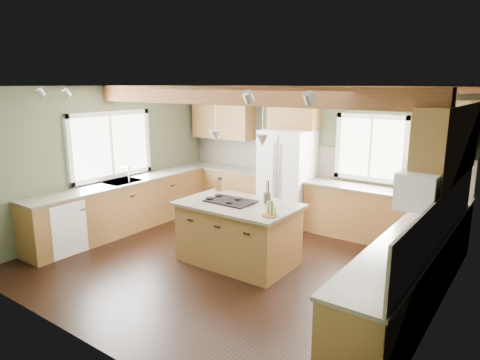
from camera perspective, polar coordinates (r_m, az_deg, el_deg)
The scene contains 37 objects.
floor at distance 6.54m, azimuth -1.06°, elevation -11.04°, with size 5.60×5.60×0.00m, color black.
ceiling at distance 5.98m, azimuth -1.16°, elevation 12.39°, with size 5.60×5.60×0.00m, color silver.
wall_back at distance 8.23m, azimuth 9.45°, elevation 3.23°, with size 5.60×5.60×0.00m, color #4D543C.
wall_left at distance 8.10m, azimuth -17.15°, elevation 2.68°, with size 5.00×5.00×0.00m, color #4D543C.
wall_right at distance 5.02m, azimuth 25.40°, elevation -3.96°, with size 5.00×5.00×0.00m, color #4D543C.
ceiling_beam at distance 6.06m, azimuth -0.57°, elevation 11.17°, with size 5.55×0.26×0.26m, color #542A18.
soffit_trim at distance 8.03m, azimuth 9.45°, elevation 11.90°, with size 5.55×0.20×0.10m, color #542A18.
backsplash_back at distance 8.23m, azimuth 9.38°, elevation 2.60°, with size 5.58×0.03×0.58m, color brown.
backsplash_right at distance 5.10m, azimuth 25.24°, elevation -4.77°, with size 0.03×3.70×0.58m, color brown.
base_cab_back_left at distance 9.09m, azimuth -1.75°, elevation -1.24°, with size 2.02×0.60×0.88m, color brown.
counter_back_left at distance 8.99m, azimuth -1.77°, elevation 1.61°, with size 2.06×0.64×0.04m, color #4B4437.
base_cab_back_right at distance 7.61m, azimuth 18.28°, elevation -4.69°, with size 2.62×0.60×0.88m, color brown.
counter_back_right at distance 7.49m, azimuth 18.52°, elevation -1.33°, with size 2.66×0.64×0.04m, color #4B4437.
base_cab_left at distance 8.09m, azimuth -15.18°, elevation -3.47°, with size 0.60×3.70×0.88m, color brown.
counter_left at distance 7.97m, azimuth -15.37°, elevation -0.29°, with size 0.64×3.74×0.04m, color #4B4437.
base_cab_right at distance 5.42m, azimuth 21.44°, elevation -12.13°, with size 0.60×3.70×0.88m, color brown.
counter_right at distance 5.25m, azimuth 21.85°, elevation -7.55°, with size 0.64×3.74×0.04m, color #4B4437.
upper_cab_back_left at distance 9.06m, azimuth -2.34°, elevation 8.40°, with size 1.40×0.35×0.90m, color brown.
upper_cab_over_fridge at distance 8.12m, azimuth 7.19°, elevation 9.22°, with size 0.96×0.35×0.70m, color brown.
upper_cab_right at distance 5.80m, azimuth 26.02°, elevation 4.65°, with size 0.35×2.20×0.90m, color brown.
upper_cab_back_corner at distance 7.25m, azimuth 25.54°, elevation 6.08°, with size 0.90×0.35×0.90m, color brown.
window_left at distance 8.08m, azimuth -16.90°, elevation 4.47°, with size 0.04×1.60×1.05m, color white.
window_back at distance 7.73m, azimuth 17.10°, elevation 4.11°, with size 1.10×0.04×1.00m, color white.
sink at distance 7.97m, azimuth -15.37°, elevation -0.26°, with size 0.50×0.65×0.03m, color #262628.
faucet at distance 7.80m, azimuth -14.61°, elevation 0.60°, with size 0.02×0.02×0.28m, color #B2B2B7.
dishwasher at distance 7.38m, azimuth -22.99°, elevation -5.70°, with size 0.60×0.60×0.84m, color white.
oven at distance 4.31m, azimuth 16.59°, elevation -18.68°, with size 0.60×0.72×0.84m, color white.
microwave at distance 4.95m, azimuth 23.07°, elevation -0.97°, with size 0.40×0.70×0.38m, color white.
pendant_left at distance 6.33m, azimuth -3.25°, elevation 5.86°, with size 0.18×0.18×0.16m, color #B2B2B7.
pendant_right at distance 5.86m, azimuth 3.01°, elevation 5.31°, with size 0.18×0.18×0.16m, color #B2B2B7.
refrigerator at distance 8.11m, azimuth 6.25°, elevation 0.31°, with size 0.90×0.74×1.80m, color white.
island at distance 6.42m, azimuth -0.23°, elevation -7.25°, with size 1.63×1.00×0.88m, color brown.
island_top at distance 6.28m, azimuth -0.23°, elevation -3.30°, with size 1.74×1.11×0.04m, color #4B4437.
cooktop at distance 6.35m, azimuth -1.22°, elevation -2.84°, with size 0.71×0.47×0.02m, color black.
knife_block at distance 7.00m, azimuth -2.71°, elevation -0.70°, with size 0.11×0.08×0.18m, color brown.
utensil_crock at distance 6.29m, azimuth 3.65°, elevation -2.40°, with size 0.11×0.11×0.15m, color #3C3430.
bottle_tray at distance 5.69m, azimuth 4.02°, elevation -3.80°, with size 0.22×0.22×0.20m, color brown, non-canonical shape.
Camera 1 is at (3.61, -4.77, 2.64)m, focal length 32.00 mm.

